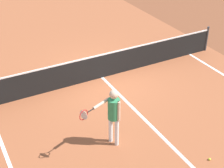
{
  "coord_description": "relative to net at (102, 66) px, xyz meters",
  "views": [
    {
      "loc": [
        -4.76,
        -9.7,
        6.3
      ],
      "look_at": [
        -0.67,
        -2.03,
        1.0
      ],
      "focal_mm": 54.18,
      "sensor_mm": 36.0,
      "label": 1
    }
  ],
  "objects": [
    {
      "name": "ground_plane",
      "position": [
        0.0,
        0.0,
        -0.49
      ],
      "size": [
        60.0,
        60.0,
        0.0
      ],
      "primitive_type": "plane",
      "color": "brown"
    },
    {
      "name": "court_surface_inbounds",
      "position": [
        0.0,
        0.0,
        -0.49
      ],
      "size": [
        10.62,
        24.4,
        0.0
      ],
      "primitive_type": "cube",
      "color": "#9E5433",
      "rests_on": "ground_plane"
    },
    {
      "name": "line_center_service",
      "position": [
        0.0,
        -3.2,
        -0.49
      ],
      "size": [
        0.1,
        6.4,
        0.01
      ],
      "primitive_type": "cube",
      "color": "white",
      "rests_on": "ground_plane"
    },
    {
      "name": "net",
      "position": [
        0.0,
        0.0,
        0.0
      ],
      "size": [
        9.96,
        0.09,
        1.07
      ],
      "color": "#33383D",
      "rests_on": "ground_plane"
    },
    {
      "name": "player_near",
      "position": [
        -1.36,
        -3.39,
        0.59
      ],
      "size": [
        1.22,
        0.49,
        1.73
      ],
      "color": "white",
      "rests_on": "ground_plane"
    },
    {
      "name": "tennis_ball_mid_court",
      "position": [
        0.55,
        -5.16,
        -0.46
      ],
      "size": [
        0.07,
        0.07,
        0.07
      ],
      "primitive_type": "sphere",
      "color": "#CCE033",
      "rests_on": "ground_plane"
    }
  ]
}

